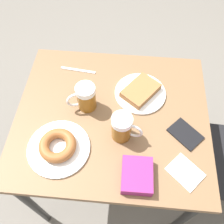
% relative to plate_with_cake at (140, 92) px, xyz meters
% --- Properties ---
extents(ground_plane, '(8.00, 8.00, 0.00)m').
position_rel_plate_with_cake_xyz_m(ground_plane, '(0.12, -0.12, -0.76)').
color(ground_plane, '#666059').
extents(table, '(0.71, 0.81, 0.75)m').
position_rel_plate_with_cake_xyz_m(table, '(0.12, -0.12, -0.10)').
color(table, brown).
rests_on(table, ground_plane).
extents(plate_with_cake, '(0.23, 0.23, 0.04)m').
position_rel_plate_with_cake_xyz_m(plate_with_cake, '(0.00, 0.00, 0.00)').
color(plate_with_cake, white).
rests_on(plate_with_cake, table).
extents(plate_with_donut, '(0.24, 0.24, 0.05)m').
position_rel_plate_with_cake_xyz_m(plate_with_donut, '(0.29, -0.31, 0.00)').
color(plate_with_donut, white).
rests_on(plate_with_donut, table).
extents(beer_mug_left, '(0.08, 0.12, 0.12)m').
position_rel_plate_with_cake_xyz_m(beer_mug_left, '(0.08, -0.23, 0.05)').
color(beer_mug_left, '#8C5619').
rests_on(beer_mug_left, table).
extents(beer_mug_center, '(0.08, 0.12, 0.12)m').
position_rel_plate_with_cake_xyz_m(beer_mug_center, '(0.21, -0.07, 0.05)').
color(beer_mug_center, '#8C5619').
rests_on(beer_mug_center, table).
extents(napkin_folded, '(0.15, 0.15, 0.00)m').
position_rel_plate_with_cake_xyz_m(napkin_folded, '(0.35, 0.18, -0.01)').
color(napkin_folded, white).
rests_on(napkin_folded, table).
extents(fork, '(0.03, 0.17, 0.00)m').
position_rel_plate_with_cake_xyz_m(fork, '(-0.11, -0.30, -0.01)').
color(fork, silver).
rests_on(fork, table).
extents(passport_near_edge, '(0.15, 0.15, 0.01)m').
position_rel_plate_with_cake_xyz_m(passport_near_edge, '(0.19, 0.19, -0.01)').
color(passport_near_edge, black).
rests_on(passport_near_edge, table).
extents(blue_pouch, '(0.13, 0.11, 0.04)m').
position_rel_plate_with_cake_xyz_m(blue_pouch, '(0.38, -0.00, 0.01)').
color(blue_pouch, '#8C2366').
rests_on(blue_pouch, table).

